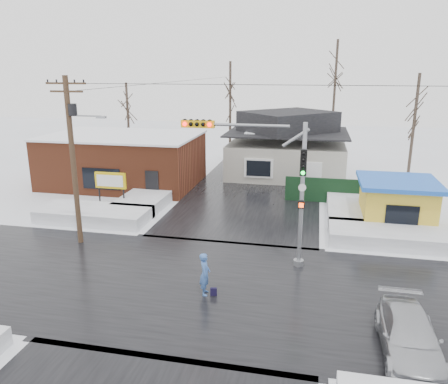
% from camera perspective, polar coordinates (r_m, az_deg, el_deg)
% --- Properties ---
extents(ground, '(120.00, 120.00, 0.00)m').
position_cam_1_polar(ground, '(19.86, -2.60, -12.17)').
color(ground, white).
rests_on(ground, ground).
extents(road_ns, '(10.00, 120.00, 0.02)m').
position_cam_1_polar(road_ns, '(19.86, -2.60, -12.14)').
color(road_ns, black).
rests_on(road_ns, ground).
extents(road_ew, '(120.00, 10.00, 0.02)m').
position_cam_1_polar(road_ew, '(19.86, -2.60, -12.14)').
color(road_ew, black).
rests_on(road_ew, ground).
extents(snowbank_nw, '(7.00, 3.00, 0.80)m').
position_cam_1_polar(snowbank_nw, '(28.91, -16.56, -2.82)').
color(snowbank_nw, white).
rests_on(snowbank_nw, ground).
extents(snowbank_ne, '(7.00, 3.00, 0.80)m').
position_cam_1_polar(snowbank_ne, '(25.95, 21.28, -5.40)').
color(snowbank_ne, white).
rests_on(snowbank_ne, ground).
extents(snowbank_nside_w, '(3.00, 8.00, 0.80)m').
position_cam_1_polar(snowbank_nside_w, '(32.40, -9.30, -0.35)').
color(snowbank_nside_w, white).
rests_on(snowbank_nside_w, ground).
extents(snowbank_nside_e, '(3.00, 8.00, 0.80)m').
position_cam_1_polar(snowbank_nside_e, '(30.40, 16.17, -1.87)').
color(snowbank_nside_e, white).
rests_on(snowbank_nside_e, ground).
extents(traffic_signal, '(6.05, 0.68, 7.00)m').
position_cam_1_polar(traffic_signal, '(20.59, 5.90, 2.32)').
color(traffic_signal, gray).
rests_on(traffic_signal, ground).
extents(utility_pole, '(3.15, 0.44, 9.00)m').
position_cam_1_polar(utility_pole, '(24.30, -19.07, 5.00)').
color(utility_pole, '#382619').
rests_on(utility_pole, ground).
extents(brick_building, '(12.20, 8.20, 4.12)m').
position_cam_1_polar(brick_building, '(37.12, -12.98, 4.18)').
color(brick_building, brown).
rests_on(brick_building, ground).
extents(marquee_sign, '(2.20, 0.21, 2.55)m').
position_cam_1_polar(marquee_sign, '(30.60, -14.60, 1.33)').
color(marquee_sign, black).
rests_on(marquee_sign, ground).
extents(house, '(10.40, 8.40, 5.76)m').
position_cam_1_polar(house, '(39.60, 8.25, 5.93)').
color(house, '#B6B2A4').
rests_on(house, ground).
extents(kiosk, '(4.60, 4.60, 2.88)m').
position_cam_1_polar(kiosk, '(28.51, 21.59, -1.30)').
color(kiosk, gold).
rests_on(kiosk, ground).
extents(fence, '(8.00, 0.12, 1.80)m').
position_cam_1_polar(fence, '(32.14, 15.13, 0.09)').
color(fence, black).
rests_on(fence, ground).
extents(tree_far_left, '(3.00, 3.00, 10.00)m').
position_cam_1_polar(tree_far_left, '(43.81, 0.82, 14.05)').
color(tree_far_left, '#332821').
rests_on(tree_far_left, ground).
extents(tree_far_mid, '(3.00, 3.00, 12.00)m').
position_cam_1_polar(tree_far_mid, '(44.98, 14.45, 15.65)').
color(tree_far_mid, '#332821').
rests_on(tree_far_mid, ground).
extents(tree_far_right, '(3.00, 3.00, 9.00)m').
position_cam_1_polar(tree_far_right, '(37.77, 23.91, 11.24)').
color(tree_far_right, '#332821').
rests_on(tree_far_right, ground).
extents(tree_far_west, '(3.00, 3.00, 8.00)m').
position_cam_1_polar(tree_far_west, '(45.03, -12.56, 11.71)').
color(tree_far_west, '#332821').
rests_on(tree_far_west, ground).
extents(pedestrian, '(0.56, 0.75, 1.87)m').
position_cam_1_polar(pedestrian, '(18.79, -2.51, -10.69)').
color(pedestrian, '#3F68B1').
rests_on(pedestrian, ground).
extents(car, '(1.87, 4.58, 1.33)m').
position_cam_1_polar(car, '(16.60, 23.03, -16.99)').
color(car, '#B1B3B8').
rests_on(car, ground).
extents(shopping_bag, '(0.30, 0.19, 0.35)m').
position_cam_1_polar(shopping_bag, '(19.00, -1.38, -12.94)').
color(shopping_bag, black).
rests_on(shopping_bag, ground).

